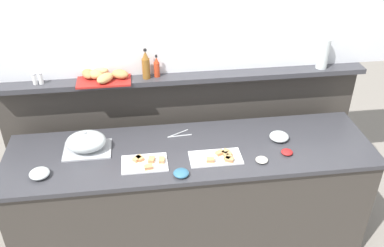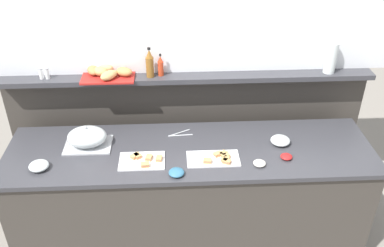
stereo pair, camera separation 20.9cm
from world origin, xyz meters
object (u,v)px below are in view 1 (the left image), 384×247
at_px(sandwich_platter_side, 146,163).
at_px(bread_basket, 103,75).
at_px(glass_bowl_medium, 40,174).
at_px(condiment_bowl_dark, 181,173).
at_px(condiment_bowl_red, 287,152).
at_px(pepper_shaker, 41,79).
at_px(condiment_bowl_cream, 262,160).
at_px(sandwich_platter_rear, 218,157).
at_px(vinegar_bottle_amber, 146,65).
at_px(serving_cloche, 86,142).
at_px(hot_sauce_bottle, 157,67).
at_px(serving_tongs, 178,135).
at_px(salt_shaker, 35,79).
at_px(water_carafe, 323,54).
at_px(glass_bowl_large, 279,137).

height_order(sandwich_platter_side, bread_basket, bread_basket).
bearing_deg(glass_bowl_medium, condiment_bowl_dark, -6.75).
distance_m(condiment_bowl_red, pepper_shaker, 1.88).
distance_m(sandwich_platter_side, condiment_bowl_cream, 0.81).
relative_size(sandwich_platter_rear, vinegar_bottle_amber, 1.56).
distance_m(serving_cloche, condiment_bowl_red, 1.44).
distance_m(condiment_bowl_red, hot_sauce_bottle, 1.16).
bearing_deg(condiment_bowl_cream, serving_tongs, 143.29).
bearing_deg(condiment_bowl_cream, salt_shaker, 156.85).
height_order(serving_cloche, glass_bowl_medium, serving_cloche).
distance_m(serving_tongs, pepper_shaker, 1.10).
height_order(condiment_bowl_cream, condiment_bowl_dark, condiment_bowl_dark).
xyz_separation_m(glass_bowl_medium, condiment_bowl_dark, (0.93, -0.11, -0.01)).
height_order(serving_cloche, water_carafe, water_carafe).
bearing_deg(condiment_bowl_red, salt_shaker, 161.15).
bearing_deg(water_carafe, hot_sauce_bottle, 179.48).
relative_size(condiment_bowl_cream, vinegar_bottle_amber, 0.37).
distance_m(glass_bowl_large, condiment_bowl_red, 0.18).
bearing_deg(bread_basket, sandwich_platter_side, -65.33).
xyz_separation_m(sandwich_platter_side, water_carafe, (1.45, 0.59, 0.48)).
bearing_deg(hot_sauce_bottle, sandwich_platter_rear, -58.32).
bearing_deg(serving_tongs, sandwich_platter_rear, -52.99).
height_order(glass_bowl_large, hot_sauce_bottle, hot_sauce_bottle).
bearing_deg(pepper_shaker, serving_tongs, -15.24).
distance_m(sandwich_platter_rear, pepper_shaker, 1.43).
xyz_separation_m(sandwich_platter_rear, serving_tongs, (-0.25, 0.33, -0.01)).
relative_size(condiment_bowl_dark, salt_shaker, 1.22).
relative_size(hot_sauce_bottle, bread_basket, 0.44).
distance_m(sandwich_platter_side, water_carafe, 1.63).
bearing_deg(salt_shaker, condiment_bowl_red, -18.85).
xyz_separation_m(glass_bowl_large, glass_bowl_medium, (-1.71, -0.21, -0.00)).
bearing_deg(glass_bowl_medium, hot_sauce_bottle, 37.92).
distance_m(serving_tongs, vinegar_bottle_amber, 0.58).
bearing_deg(glass_bowl_medium, bread_basket, 56.64).
relative_size(sandwich_platter_rear, hot_sauce_bottle, 2.10).
distance_m(glass_bowl_large, water_carafe, 0.77).
xyz_separation_m(bread_basket, water_carafe, (1.72, -0.01, 0.09)).
distance_m(serving_tongs, bread_basket, 0.73).
bearing_deg(sandwich_platter_side, glass_bowl_medium, -176.20).
distance_m(sandwich_platter_side, serving_cloche, 0.47).
bearing_deg(salt_shaker, vinegar_bottle_amber, -0.37).
xyz_separation_m(sandwich_platter_side, salt_shaker, (-0.77, 0.59, 0.40)).
relative_size(serving_cloche, glass_bowl_medium, 2.52).
bearing_deg(water_carafe, glass_bowl_medium, -163.43).
bearing_deg(sandwich_platter_rear, pepper_shaker, 154.21).
distance_m(pepper_shaker, bread_basket, 0.45).
xyz_separation_m(serving_tongs, water_carafe, (1.18, 0.27, 0.49)).
relative_size(glass_bowl_medium, bread_basket, 0.33).
bearing_deg(serving_cloche, bread_basket, 70.89).
bearing_deg(condiment_bowl_red, bread_basket, 154.41).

